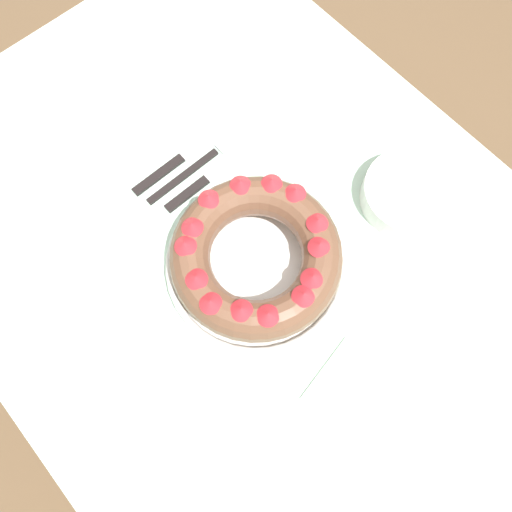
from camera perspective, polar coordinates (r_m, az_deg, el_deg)
ground_plane at (r=1.59m, az=0.85°, el=-9.89°), size 8.00×8.00×0.00m
dining_table at (r=0.93m, az=1.42°, el=-3.44°), size 1.37×0.91×0.77m
serving_dish at (r=0.83m, az=0.00°, el=-1.01°), size 0.30×0.30×0.03m
bundt_cake at (r=0.78m, az=-0.01°, el=0.06°), size 0.27×0.27×0.08m
fork at (r=0.92m, az=-5.79°, el=10.93°), size 0.02×0.22×0.01m
serving_knife at (r=0.93m, az=-8.64°, el=10.93°), size 0.02×0.24×0.01m
cake_knife at (r=0.90m, az=-5.83°, el=8.60°), size 0.02×0.20×0.01m
side_bowl at (r=0.90m, az=16.98°, el=6.75°), size 0.16×0.16×0.04m
napkin at (r=0.82m, az=12.75°, el=-16.07°), size 0.19×0.15×0.00m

